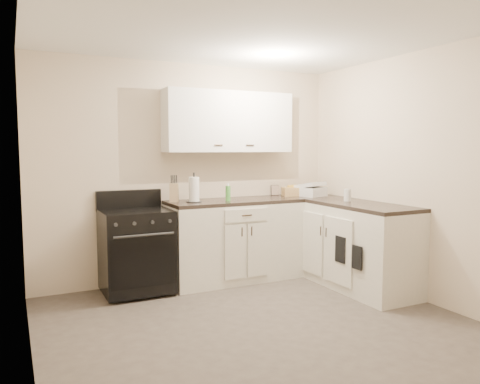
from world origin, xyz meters
name	(u,v)px	position (x,y,z in m)	size (l,w,h in m)	color
floor	(265,330)	(0.00, 0.00, 0.00)	(3.60, 3.60, 0.00)	#473F38
ceiling	(267,27)	(0.00, 0.00, 2.50)	(3.60, 3.60, 0.00)	white
wall_back	(190,173)	(0.00, 1.80, 1.25)	(3.60, 3.60, 0.00)	beige
wall_right	(424,177)	(1.80, 0.00, 1.25)	(3.60, 3.60, 0.00)	beige
wall_left	(26,192)	(-1.80, 0.00, 1.25)	(3.60, 3.60, 0.00)	beige
wall_front	(450,207)	(0.00, -1.80, 1.25)	(3.60, 3.60, 0.00)	beige
base_cabinets_back	(234,241)	(0.43, 1.50, 0.45)	(1.55, 0.60, 0.90)	beige
base_cabinets_right	(344,243)	(1.50, 0.85, 0.45)	(0.60, 1.90, 0.90)	beige
countertop_back	(234,201)	(0.43, 1.50, 0.92)	(1.55, 0.60, 0.04)	black
countertop_right	(344,203)	(1.50, 0.85, 0.92)	(0.60, 1.90, 0.04)	black
upper_cabinets	(229,122)	(0.43, 1.65, 1.84)	(1.55, 0.30, 0.70)	white
stove	(137,251)	(-0.73, 1.48, 0.46)	(0.71, 0.61, 0.86)	black
knife_block	(174,193)	(-0.27, 1.59, 1.04)	(0.09, 0.09, 0.21)	tan
paper_towel	(194,190)	(-0.08, 1.48, 1.08)	(0.11, 0.11, 0.28)	white
soap_bottle	(228,193)	(0.31, 1.42, 1.03)	(0.06, 0.06, 0.17)	green
picture_frame	(275,190)	(1.12, 1.76, 1.00)	(0.10, 0.01, 0.13)	black
wicker_basket	(296,192)	(1.31, 1.58, 0.99)	(0.32, 0.21, 0.11)	tan
countertop_grill	(311,192)	(1.46, 1.45, 1.00)	(0.30, 0.28, 0.11)	silver
glass_jar	(347,195)	(1.51, 0.81, 1.01)	(0.08, 0.08, 0.14)	silver
oven_mitt_near	(357,258)	(1.18, 0.24, 0.45)	(0.02, 0.14, 0.24)	black
oven_mitt_far	(341,250)	(1.18, 0.50, 0.48)	(0.02, 0.16, 0.28)	black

